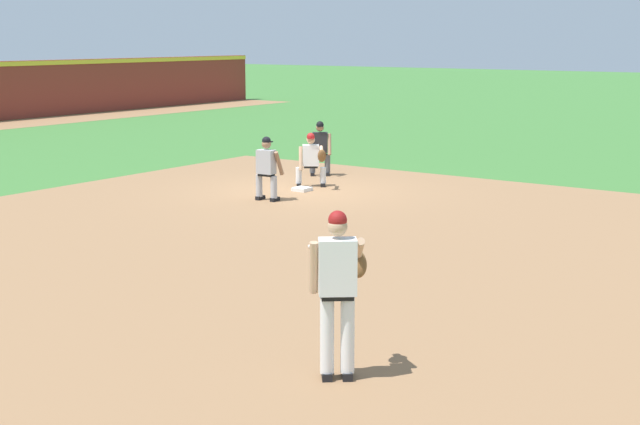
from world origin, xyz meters
TOP-DOWN VIEW (x-y plane):
  - ground_plane at (0.00, 0.00)m, footprint 160.00×160.00m
  - infield_dirt_patch at (-4.75, -3.71)m, footprint 18.00×18.00m
  - first_base_bag at (0.00, 0.00)m, footprint 0.38×0.38m
  - baseball at (-4.72, -3.63)m, footprint 0.07×0.07m
  - pitcher at (-9.45, -7.42)m, footprint 0.85×0.57m
  - first_baseman at (0.61, 0.15)m, footprint 0.79×1.06m
  - baserunner at (-1.50, -0.11)m, footprint 0.47×0.61m
  - umpire at (2.24, 1.04)m, footprint 0.65×0.68m

SIDE VIEW (x-z plane):
  - ground_plane at x=0.00m, z-range 0.00..0.00m
  - infield_dirt_patch at x=-4.75m, z-range 0.00..0.01m
  - baseball at x=-4.72m, z-range 0.00..0.07m
  - first_base_bag at x=0.00m, z-range 0.00..0.09m
  - first_baseman at x=0.61m, z-range 0.06..1.40m
  - baserunner at x=-1.50m, z-range 0.06..1.52m
  - umpire at x=2.24m, z-range 0.06..1.52m
  - pitcher at x=-9.45m, z-range 0.13..1.99m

